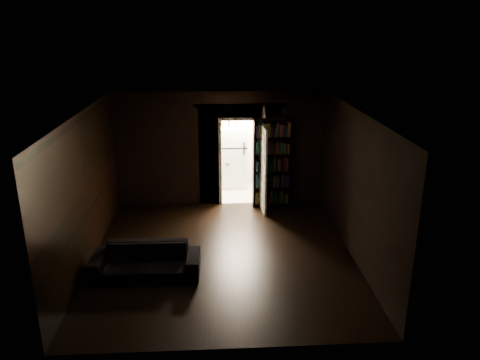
% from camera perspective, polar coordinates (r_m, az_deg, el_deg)
% --- Properties ---
extents(ground, '(5.50, 5.50, 0.00)m').
position_cam_1_polar(ground, '(9.23, -2.11, -9.16)').
color(ground, black).
rests_on(ground, ground).
extents(room_walls, '(5.02, 5.61, 2.84)m').
position_cam_1_polar(room_walls, '(9.60, -2.44, 2.79)').
color(room_walls, black).
rests_on(room_walls, ground).
extents(kitchen_alcove, '(2.20, 1.80, 2.60)m').
position_cam_1_polar(kitchen_alcove, '(12.44, -0.30, 4.27)').
color(kitchen_alcove, '#B8AFA0').
rests_on(kitchen_alcove, ground).
extents(sofa, '(1.93, 0.87, 0.74)m').
position_cam_1_polar(sofa, '(8.57, -11.45, -9.13)').
color(sofa, black).
rests_on(sofa, ground).
extents(bookshelf, '(0.91, 0.35, 2.20)m').
position_cam_1_polar(bookshelf, '(11.31, 3.86, 2.16)').
color(bookshelf, black).
rests_on(bookshelf, ground).
extents(refrigerator, '(0.77, 0.71, 1.65)m').
position_cam_1_polar(refrigerator, '(12.77, -0.88, 2.86)').
color(refrigerator, white).
rests_on(refrigerator, ground).
extents(door, '(0.12, 0.85, 2.05)m').
position_cam_1_polar(door, '(11.03, 2.77, 1.35)').
color(door, white).
rests_on(door, ground).
extents(figurine, '(0.13, 0.13, 0.29)m').
position_cam_1_polar(figurine, '(10.94, 2.94, 8.32)').
color(figurine, silver).
rests_on(figurine, bookshelf).
extents(bottles, '(0.66, 0.21, 0.27)m').
position_cam_1_polar(bottles, '(12.56, -1.36, 7.09)').
color(bottles, black).
rests_on(bottles, refrigerator).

